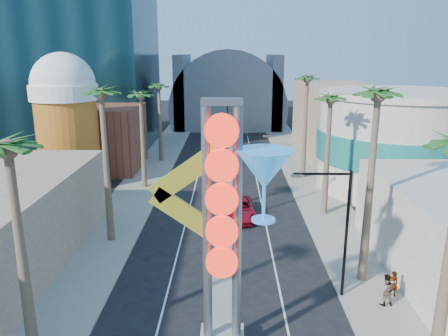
% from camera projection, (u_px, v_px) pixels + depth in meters
% --- Properties ---
extents(sidewalk_west, '(5.00, 100.00, 0.15)m').
position_uv_depth(sidewalk_west, '(149.00, 175.00, 52.90)').
color(sidewalk_west, gray).
rests_on(sidewalk_west, ground).
extents(sidewalk_east, '(5.00, 100.00, 0.15)m').
position_uv_depth(sidewalk_east, '(305.00, 175.00, 52.65)').
color(sidewalk_east, gray).
rests_on(sidewalk_east, ground).
extents(median, '(1.60, 84.00, 0.15)m').
position_uv_depth(median, '(227.00, 169.00, 55.68)').
color(median, gray).
rests_on(median, ground).
extents(brick_filler_west, '(10.00, 10.00, 8.00)m').
position_uv_depth(brick_filler_west, '(100.00, 138.00, 54.88)').
color(brick_filler_west, brown).
rests_on(brick_filler_west, ground).
extents(filler_east, '(10.00, 20.00, 10.00)m').
position_uv_depth(filler_east, '(337.00, 119.00, 63.86)').
color(filler_east, '#93775E').
rests_on(filler_east, ground).
extents(beer_mug, '(7.00, 7.00, 14.50)m').
position_uv_depth(beer_mug, '(66.00, 117.00, 46.17)').
color(beer_mug, '#C07019').
rests_on(beer_mug, ground).
extents(turquoise_building, '(16.60, 16.60, 10.60)m').
position_uv_depth(turquoise_building, '(396.00, 142.00, 46.38)').
color(turquoise_building, '#B5AC99').
rests_on(turquoise_building, ground).
extents(canopy, '(22.00, 16.00, 22.00)m').
position_uv_depth(canopy, '(228.00, 104.00, 87.44)').
color(canopy, slate).
rests_on(canopy, ground).
extents(neon_sign, '(6.53, 2.60, 12.55)m').
position_uv_depth(neon_sign, '(240.00, 214.00, 19.95)').
color(neon_sign, gray).
rests_on(neon_sign, ground).
extents(streetlight_0, '(3.79, 0.25, 8.00)m').
position_uv_depth(streetlight_0, '(232.00, 169.00, 37.04)').
color(streetlight_0, black).
rests_on(streetlight_0, ground).
extents(streetlight_1, '(3.79, 0.25, 8.00)m').
position_uv_depth(streetlight_1, '(223.00, 124.00, 60.25)').
color(streetlight_1, black).
rests_on(streetlight_1, ground).
extents(streetlight_2, '(3.45, 0.25, 8.00)m').
position_uv_depth(streetlight_2, '(339.00, 223.00, 25.38)').
color(streetlight_2, black).
rests_on(streetlight_2, ground).
extents(palm_0, '(2.40, 2.40, 11.70)m').
position_uv_depth(palm_0, '(9.00, 162.00, 18.47)').
color(palm_0, brown).
rests_on(palm_0, ground).
extents(palm_1, '(2.40, 2.40, 12.70)m').
position_uv_depth(palm_1, '(102.00, 104.00, 31.77)').
color(palm_1, brown).
rests_on(palm_1, ground).
extents(palm_2, '(2.40, 2.40, 11.20)m').
position_uv_depth(palm_2, '(141.00, 101.00, 45.65)').
color(palm_2, brown).
rests_on(palm_2, ground).
extents(palm_3, '(2.40, 2.40, 11.20)m').
position_uv_depth(palm_3, '(159.00, 91.00, 57.24)').
color(palm_3, brown).
rests_on(palm_3, ground).
extents(palm_5, '(2.40, 2.40, 13.20)m').
position_uv_depth(palm_5, '(377.00, 108.00, 25.62)').
color(palm_5, brown).
rests_on(palm_5, ground).
extents(palm_6, '(2.40, 2.40, 11.70)m').
position_uv_depth(palm_6, '(330.00, 106.00, 37.56)').
color(palm_6, brown).
rests_on(palm_6, ground).
extents(palm_7, '(2.40, 2.40, 12.70)m').
position_uv_depth(palm_7, '(307.00, 86.00, 48.93)').
color(palm_7, brown).
rests_on(palm_7, ground).
extents(red_pickup, '(3.20, 6.14, 1.65)m').
position_uv_depth(red_pickup, '(239.00, 209.00, 39.22)').
color(red_pickup, '#A60C20').
rests_on(red_pickup, ground).
extents(pedestrian_a, '(0.62, 0.42, 1.67)m').
position_uv_depth(pedestrian_a, '(393.00, 284.00, 26.21)').
color(pedestrian_a, gray).
rests_on(pedestrian_a, sidewalk_east).
extents(pedestrian_b, '(1.02, 0.84, 1.93)m').
position_uv_depth(pedestrian_b, '(385.00, 290.00, 25.29)').
color(pedestrian_b, gray).
rests_on(pedestrian_b, sidewalk_east).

